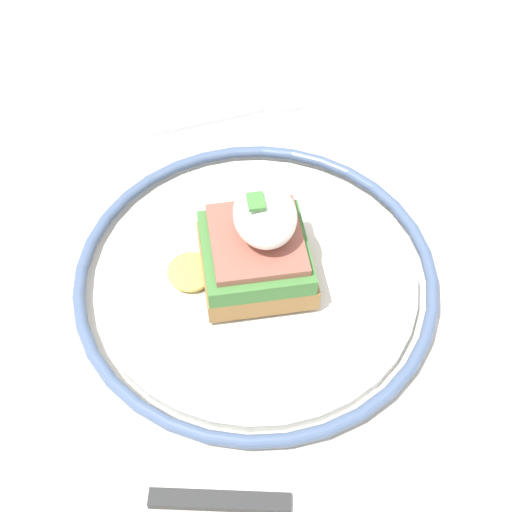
% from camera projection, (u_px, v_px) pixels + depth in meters
% --- Properties ---
extents(dining_table, '(1.00, 0.84, 0.76)m').
position_uv_depth(dining_table, '(267.00, 371.00, 0.65)').
color(dining_table, beige).
rests_on(dining_table, ground_plane).
extents(plate, '(0.29, 0.29, 0.02)m').
position_uv_depth(plate, '(256.00, 277.00, 0.57)').
color(plate, silver).
rests_on(plate, dining_table).
extents(sandwich, '(0.08, 0.11, 0.08)m').
position_uv_depth(sandwich, '(257.00, 246.00, 0.54)').
color(sandwich, '#9E703D').
rests_on(sandwich, plate).
extents(fork, '(0.04, 0.15, 0.00)m').
position_uv_depth(fork, '(234.00, 115.00, 0.69)').
color(fork, silver).
rests_on(fork, dining_table).
extents(knife, '(0.05, 0.20, 0.01)m').
position_uv_depth(knife, '(275.00, 503.00, 0.46)').
color(knife, '#2D2D2D').
rests_on(knife, dining_table).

